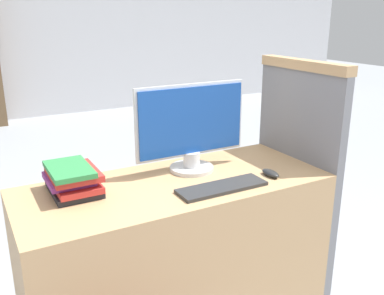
{
  "coord_description": "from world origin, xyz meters",
  "views": [
    {
      "loc": [
        -0.81,
        -1.33,
        1.49
      ],
      "look_at": [
        0.07,
        0.27,
        0.91
      ],
      "focal_mm": 40.0,
      "sensor_mm": 36.0,
      "label": 1
    }
  ],
  "objects_px": {
    "keyboard": "(222,187)",
    "book_stack": "(73,179)",
    "monitor": "(191,128)",
    "mouse": "(270,173)"
  },
  "relations": [
    {
      "from": "mouse",
      "to": "book_stack",
      "type": "height_order",
      "value": "book_stack"
    },
    {
      "from": "monitor",
      "to": "keyboard",
      "type": "xyz_separation_m",
      "value": [
        0.0,
        -0.27,
        -0.21
      ]
    },
    {
      "from": "book_stack",
      "to": "keyboard",
      "type": "bearing_deg",
      "value": -25.11
    },
    {
      "from": "monitor",
      "to": "book_stack",
      "type": "relative_size",
      "value": 1.96
    },
    {
      "from": "keyboard",
      "to": "mouse",
      "type": "relative_size",
      "value": 3.77
    },
    {
      "from": "monitor",
      "to": "book_stack",
      "type": "distance_m",
      "value": 0.6
    },
    {
      "from": "keyboard",
      "to": "book_stack",
      "type": "distance_m",
      "value": 0.65
    },
    {
      "from": "monitor",
      "to": "mouse",
      "type": "height_order",
      "value": "monitor"
    },
    {
      "from": "mouse",
      "to": "book_stack",
      "type": "relative_size",
      "value": 0.37
    },
    {
      "from": "keyboard",
      "to": "book_stack",
      "type": "xyz_separation_m",
      "value": [
        -0.58,
        0.27,
        0.05
      ]
    }
  ]
}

